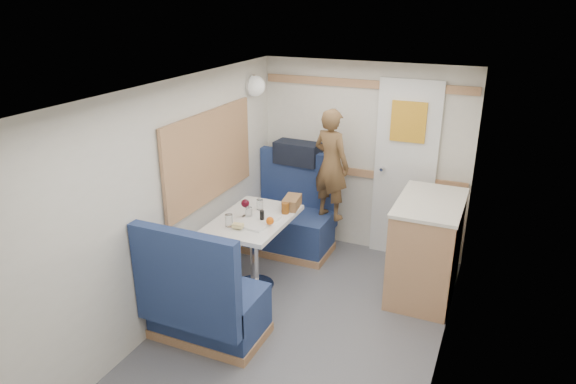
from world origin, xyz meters
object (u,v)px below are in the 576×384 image
at_px(galley_counter, 426,247).
at_px(duffel_bag, 298,153).
at_px(tray, 258,221).
at_px(bench_near, 204,307).
at_px(beer_glass, 285,208).
at_px(bread_loaf, 292,202).
at_px(dinette_table, 254,233).
at_px(person, 331,164).
at_px(cheese_block, 238,226).
at_px(tumbler_left, 229,220).
at_px(wine_glass, 245,204).
at_px(bench_far, 291,223).
at_px(dome_light, 255,86).
at_px(tumbler_right, 249,213).
at_px(pepper_grinder, 262,216).
at_px(tumbler_mid, 260,205).
at_px(orange_fruit, 270,221).

bearing_deg(galley_counter, duffel_bag, 159.21).
relative_size(galley_counter, tray, 2.50).
xyz_separation_m(bench_near, beer_glass, (0.23, 1.07, 0.47)).
bearing_deg(galley_counter, bread_loaf, -171.20).
xyz_separation_m(dinette_table, person, (0.42, 0.89, 0.45)).
xyz_separation_m(cheese_block, tumbler_left, (-0.10, 0.02, 0.02)).
bearing_deg(wine_glass, galley_counter, 19.78).
bearing_deg(bread_loaf, bench_far, 113.94).
distance_m(bench_near, tray, 0.91).
bearing_deg(person, wine_glass, 80.98).
bearing_deg(person, bread_loaf, 89.63).
relative_size(dome_light, beer_glass, 1.91).
bearing_deg(person, bench_far, 23.48).
distance_m(galley_counter, cheese_block, 1.71).
height_order(person, wine_glass, person).
distance_m(tumbler_right, pepper_grinder, 0.15).
xyz_separation_m(person, bread_loaf, (-0.20, -0.53, -0.24)).
bearing_deg(tray, person, 70.04).
relative_size(pepper_grinder, bread_loaf, 0.41).
relative_size(dinette_table, bench_far, 0.88).
bearing_deg(tumbler_mid, duffel_bag, 90.46).
xyz_separation_m(dome_light, duffel_bag, (0.36, 0.27, -0.73)).
relative_size(galley_counter, orange_fruit, 13.10).
xyz_separation_m(tumbler_mid, pepper_grinder, (0.14, -0.23, 0.00)).
height_order(wine_glass, bread_loaf, wine_glass).
bearing_deg(tumbler_right, orange_fruit, -19.45).
xyz_separation_m(bench_near, tumbler_right, (-0.04, 0.85, 0.47)).
distance_m(bench_near, orange_fruit, 0.92).
bearing_deg(galley_counter, dome_light, 170.82).
bearing_deg(cheese_block, tray, 66.26).
xyz_separation_m(person, tumbler_right, (-0.46, -0.91, -0.25)).
bearing_deg(tray, beer_glass, 61.69).
relative_size(orange_fruit, tumbler_left, 0.63).
distance_m(bench_near, dome_light, 2.28).
bearing_deg(wine_glass, pepper_grinder, -11.10).
height_order(bench_near, tumbler_left, bench_near).
bearing_deg(tumbler_right, tray, -24.50).
distance_m(tumbler_left, bread_loaf, 0.69).
height_order(tumbler_right, beer_glass, beer_glass).
xyz_separation_m(person, duffel_bag, (-0.46, 0.23, 0.00)).
relative_size(dome_light, cheese_block, 2.15).
height_order(dinette_table, tumbler_left, tumbler_left).
distance_m(bench_near, tumbler_left, 0.79).
relative_size(person, bread_loaf, 4.50).
bearing_deg(galley_counter, dinette_table, -159.46).
distance_m(bench_far, tumbler_right, 1.00).
bearing_deg(tumbler_left, bread_loaf, 61.12).
bearing_deg(pepper_grinder, galley_counter, 23.53).
relative_size(person, tray, 3.08).
relative_size(bench_near, wine_glass, 6.25).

